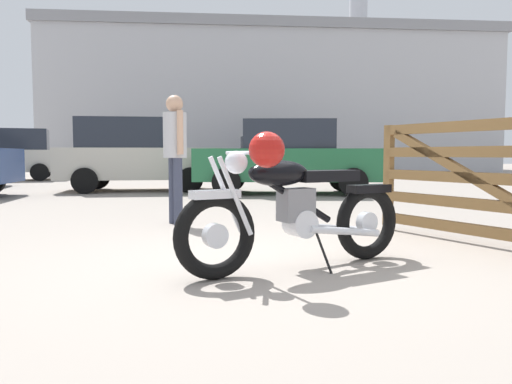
{
  "coord_description": "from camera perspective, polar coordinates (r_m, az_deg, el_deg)",
  "views": [
    {
      "loc": [
        -0.88,
        -4.09,
        0.91
      ],
      "look_at": [
        -0.16,
        0.95,
        0.52
      ],
      "focal_mm": 35.27,
      "sensor_mm": 36.0,
      "label": 1
    }
  ],
  "objects": [
    {
      "name": "bystander",
      "position": [
        6.57,
        -9.17,
        5.24
      ],
      "size": [
        0.3,
        0.43,
        1.66
      ],
      "rotation": [
        0.0,
        0.0,
        3.51
      ],
      "color": "#383D51",
      "rests_on": "ground_plane"
    },
    {
      "name": "vintage_motorcycle",
      "position": [
        3.93,
        4.34,
        -1.76
      ],
      "size": [
        1.97,
        1.01,
        1.07
      ],
      "rotation": [
        0.0,
        0.0,
        3.52
      ],
      "color": "black",
      "rests_on": "ground_plane"
    },
    {
      "name": "industrial_building",
      "position": [
        31.45,
        1.06,
        9.63
      ],
      "size": [
        24.19,
        14.42,
        15.6
      ],
      "rotation": [
        0.0,
        0.0,
        -0.05
      ],
      "color": "#B2B2B7",
      "rests_on": "ground_plane"
    },
    {
      "name": "red_hatchback_near",
      "position": [
        11.57,
        3.68,
        3.95
      ],
      "size": [
        4.43,
        2.45,
        1.67
      ],
      "rotation": [
        0.0,
        0.0,
        -0.17
      ],
      "color": "black",
      "rests_on": "ground_plane"
    },
    {
      "name": "dark_sedan_left",
      "position": [
        12.82,
        -13.28,
        4.24
      ],
      "size": [
        3.91,
        1.86,
        1.78
      ],
      "rotation": [
        0.0,
        0.0,
        -0.01
      ],
      "color": "black",
      "rests_on": "ground_plane"
    },
    {
      "name": "timber_gate",
      "position": [
        5.29,
        26.21,
        1.67
      ],
      "size": [
        1.08,
        2.4,
        1.6
      ],
      "rotation": [
        0.0,
        0.0,
        1.96
      ],
      "color": "brown",
      "rests_on": "ground_plane"
    },
    {
      "name": "silver_sedan_mid",
      "position": [
        21.48,
        1.28,
        4.11
      ],
      "size": [
        4.34,
        2.22,
        1.67
      ],
      "rotation": [
        0.0,
        0.0,
        0.09
      ],
      "color": "black",
      "rests_on": "ground_plane"
    },
    {
      "name": "ground_plane",
      "position": [
        4.28,
        3.99,
        -7.93
      ],
      "size": [
        80.0,
        80.0,
        0.0
      ],
      "primitive_type": "plane",
      "color": "gray"
    },
    {
      "name": "pale_sedan_back",
      "position": [
        19.5,
        -26.49,
        3.88
      ],
      "size": [
        4.14,
        2.37,
        1.78
      ],
      "rotation": [
        0.0,
        0.0,
        3.33
      ],
      "color": "black",
      "rests_on": "ground_plane"
    }
  ]
}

